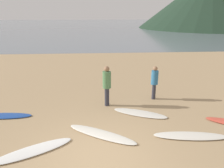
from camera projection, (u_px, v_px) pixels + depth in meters
ground_plane at (96, 70)px, 15.40m from camera, size 120.00×120.00×0.20m
ocean_water at (96, 25)px, 68.35m from camera, size 140.00×100.00×0.01m
headland_hill at (209, 0)px, 52.82m from camera, size 33.94×33.94×13.11m
surfboard_2 at (1, 116)px, 8.25m from camera, size 2.33×0.61×0.07m
surfboard_3 at (34, 150)px, 6.19m from camera, size 2.25×1.56×0.07m
surfboard_4 at (101, 134)px, 7.01m from camera, size 2.37×1.73×0.07m
surfboard_5 at (140, 113)px, 8.47m from camera, size 2.18×1.43×0.06m
surfboard_6 at (191, 136)px, 6.91m from camera, size 2.41×0.79×0.08m
person_0 at (107, 83)px, 8.94m from camera, size 0.35×0.35×1.73m
person_1 at (155, 80)px, 9.67m from camera, size 0.31×0.31×1.54m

